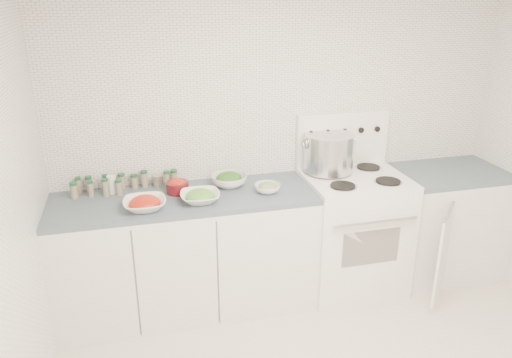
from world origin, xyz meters
name	(u,v)px	position (x,y,z in m)	size (l,w,h in m)	color
room_walls	(379,148)	(0.00, 0.00, 1.56)	(3.54, 3.04, 2.52)	white
counter_left	(187,253)	(-0.82, 1.19, 0.45)	(1.85, 0.62, 0.90)	white
stove	(352,228)	(0.48, 1.19, 0.50)	(0.76, 0.70, 1.36)	white
counter_right	(442,222)	(1.30, 1.19, 0.45)	(0.89, 0.92, 0.90)	white
stock_pot	(329,151)	(0.31, 1.33, 1.10)	(0.40, 0.38, 0.29)	silver
bowl_tomato	(145,203)	(-1.10, 1.05, 0.94)	(0.29, 0.29, 0.09)	white
bowl_snowpea	(200,196)	(-0.72, 1.08, 0.94)	(0.28, 0.28, 0.09)	white
bowl_broccoli	(229,179)	(-0.47, 1.32, 0.95)	(0.32, 0.32, 0.11)	white
bowl_zucchini	(268,188)	(-0.23, 1.13, 0.93)	(0.21, 0.21, 0.07)	white
bowl_pepper	(177,186)	(-0.86, 1.28, 0.95)	(0.16, 0.16, 0.10)	#570F14
salt_canister	(112,185)	(-1.31, 1.39, 0.96)	(0.06, 0.06, 0.13)	white
tin_can	(157,181)	(-0.99, 1.43, 0.94)	(0.07, 0.07, 0.09)	#9E9585
spice_cluster	(119,183)	(-1.26, 1.41, 0.96)	(0.75, 0.16, 0.13)	gray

